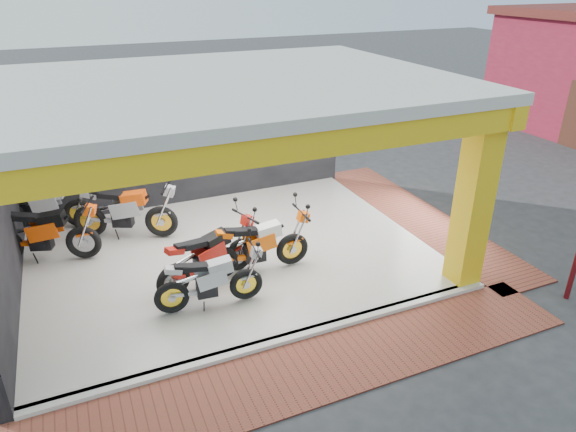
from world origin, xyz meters
The scene contains 16 objects.
ground centered at (0.00, 0.00, 0.00)m, with size 80.00×80.00×0.00m, color #2D2D30.
showroom_floor centered at (0.00, 2.00, 0.05)m, with size 8.00×6.00×0.10m, color white.
showroom_ceiling centered at (0.00, 2.00, 3.60)m, with size 8.40×6.40×0.20m, color beige.
back_wall centered at (0.00, 5.10, 1.75)m, with size 8.20×0.20×3.50m, color black.
corner_column centered at (3.75, -0.75, 1.75)m, with size 0.50×0.50×3.50m, color gold.
header_beam_front centered at (0.00, -1.00, 3.30)m, with size 8.40×0.30×0.40m, color gold.
header_beam_right centered at (4.00, 2.00, 3.30)m, with size 0.30×6.40×0.40m, color gold.
floor_kerb centered at (0.00, -1.02, 0.05)m, with size 8.00×0.20×0.10m, color white.
paver_front centered at (0.00, -1.80, 0.01)m, with size 9.00×1.40×0.03m, color brown.
paver_right centered at (4.80, 2.00, 0.01)m, with size 1.40×7.00×0.03m, color brown.
moto_hero centered at (0.98, 1.01, 0.78)m, with size 2.23×0.83×1.36m, color #FF600A, non-canonical shape.
moto_row_a centered at (-0.27, 0.22, 0.71)m, with size 2.01×0.74×1.23m, color #ACB0B4, non-canonical shape.
moto_row_b centered at (-0.06, 1.22, 0.78)m, with size 2.22×0.82×1.36m, color red, non-canonical shape.
moto_row_c centered at (-1.17, 3.24, 0.84)m, with size 2.43×0.90×1.48m, color #9B9DA2, non-canonical shape.
moto_row_d centered at (-2.80, 2.92, 0.82)m, with size 2.37×0.88×1.45m, color #FF500A, non-canonical shape.
moto_row_e centered at (-2.80, 4.50, 0.79)m, with size 2.25×0.83×1.37m, color #A4A7AC, non-canonical shape.
Camera 1 is at (-2.66, -7.13, 5.41)m, focal length 32.00 mm.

